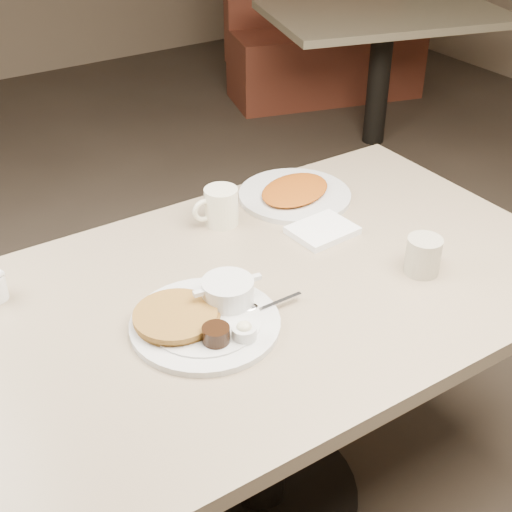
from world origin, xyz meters
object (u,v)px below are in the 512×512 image
coffee_mug_near (424,254)px  hash_plate (295,193)px  coffee_mug_far (220,207)px  booth_back_right (329,36)px  diner_table (260,342)px  main_plate (206,315)px

coffee_mug_near → hash_plate: bearing=94.9°
coffee_mug_far → booth_back_right: size_ratio=0.08×
booth_back_right → diner_table: bearing=-131.1°
coffee_mug_near → booth_back_right: size_ratio=0.07×
hash_plate → booth_back_right: size_ratio=0.24×
main_plate → coffee_mug_near: size_ratio=3.27×
coffee_mug_near → coffee_mug_far: (-0.29, 0.45, 0.00)m
diner_table → coffee_mug_far: coffee_mug_far is taller
main_plate → coffee_mug_near: (0.52, -0.11, 0.02)m
main_plate → booth_back_right: size_ratio=0.23×
main_plate → coffee_mug_near: coffee_mug_near is taller
diner_table → coffee_mug_near: size_ratio=12.14×
coffee_mug_far → coffee_mug_near: bearing=-57.7°
diner_table → main_plate: 0.26m
coffee_mug_near → booth_back_right: (1.78, 2.60, -0.39)m
diner_table → coffee_mug_near: (0.35, -0.16, 0.22)m
coffee_mug_far → hash_plate: (0.25, 0.01, -0.04)m
main_plate → hash_plate: main_plate is taller
diner_table → booth_back_right: 3.25m
hash_plate → coffee_mug_far: bearing=-178.1°
booth_back_right → coffee_mug_near: bearing=-124.4°
hash_plate → booth_back_right: (1.82, 2.15, -0.35)m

